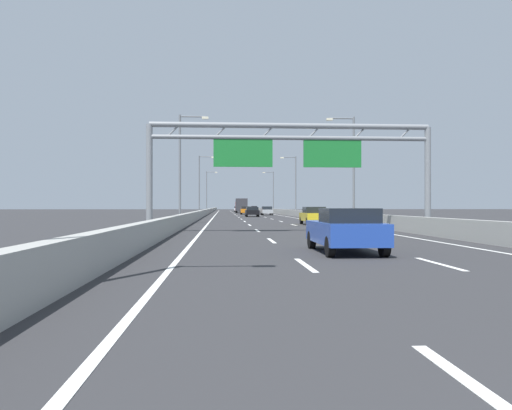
{
  "coord_description": "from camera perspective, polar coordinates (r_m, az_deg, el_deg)",
  "views": [
    {
      "loc": [
        -3.95,
        -0.31,
        1.55
      ],
      "look_at": [
        0.17,
        61.07,
        1.66
      ],
      "focal_mm": 34.66,
      "sensor_mm": 36.0,
      "label": 1
    }
  ],
  "objects": [
    {
      "name": "lane_dash_right_15",
      "position": [
        138.94,
        -1.47,
        -0.74
      ],
      "size": [
        0.16,
        3.0,
        0.01
      ],
      "primitive_type": "cube",
      "color": "white",
      "rests_on": "ground_plane"
    },
    {
      "name": "lane_dash_right_10",
      "position": [
        94.0,
        -0.33,
        -1.04
      ],
      "size": [
        0.16,
        3.0,
        0.01
      ],
      "primitive_type": "cube",
      "color": "white",
      "rests_on": "ground_plane"
    },
    {
      "name": "orange_car",
      "position": [
        89.49,
        -1.19,
        -0.61
      ],
      "size": [
        1.87,
        4.27,
        1.45
      ],
      "color": "orange",
      "rests_on": "ground_plane"
    },
    {
      "name": "lane_dash_left_3",
      "position": [
        30.92,
        0.16,
        -2.97
      ],
      "size": [
        0.16,
        3.0,
        0.01
      ],
      "primitive_type": "cube",
      "color": "white",
      "rests_on": "ground_plane"
    },
    {
      "name": "box_truck",
      "position": [
        108.22,
        -1.71,
        -0.02
      ],
      "size": [
        2.39,
        8.52,
        3.13
      ],
      "color": "#B21E19",
      "rests_on": "ground_plane"
    },
    {
      "name": "edge_line_left",
      "position": [
        88.33,
        -4.68,
        -1.1
      ],
      "size": [
        0.16,
        176.0,
        0.01
      ],
      "primitive_type": "cube",
      "color": "white",
      "rests_on": "ground_plane"
    },
    {
      "name": "blue_car",
      "position": [
        16.66,
        10.28,
        -2.85
      ],
      "size": [
        1.89,
        4.21,
        1.48
      ],
      "color": "#2347AD",
      "rests_on": "ground_plane"
    },
    {
      "name": "silver_car",
      "position": [
        82.95,
        1.24,
        -0.65
      ],
      "size": [
        1.77,
        4.48,
        1.46
      ],
      "color": "#A8ADB2",
      "rests_on": "ground_plane"
    },
    {
      "name": "lane_dash_right_12",
      "position": [
        111.97,
        -0.89,
        -0.89
      ],
      "size": [
        0.16,
        3.0,
        0.01
      ],
      "primitive_type": "cube",
      "color": "white",
      "rests_on": "ground_plane"
    },
    {
      "name": "yellow_car",
      "position": [
        41.0,
        6.73,
        -1.22
      ],
      "size": [
        1.85,
        4.23,
        1.48
      ],
      "color": "yellow",
      "rests_on": "ground_plane"
    },
    {
      "name": "lane_dash_left_5",
      "position": [
        48.88,
        -1.31,
        -1.91
      ],
      "size": [
        0.16,
        3.0,
        0.01
      ],
      "primitive_type": "cube",
      "color": "white",
      "rests_on": "ground_plane"
    },
    {
      "name": "lane_dash_right_3",
      "position": [
        31.38,
        6.74,
        -2.93
      ],
      "size": [
        0.16,
        3.0,
        0.01
      ],
      "primitive_type": "cube",
      "color": "white",
      "rests_on": "ground_plane"
    },
    {
      "name": "lane_dash_left_15",
      "position": [
        138.84,
        -2.95,
        -0.74
      ],
      "size": [
        0.16,
        3.0,
        0.01
      ],
      "primitive_type": "cube",
      "color": "white",
      "rests_on": "ground_plane"
    },
    {
      "name": "lane_dash_left_9",
      "position": [
        84.85,
        -2.39,
        -1.14
      ],
      "size": [
        0.16,
        3.0,
        0.01
      ],
      "primitive_type": "cube",
      "color": "white",
      "rests_on": "ground_plane"
    },
    {
      "name": "lane_dash_left_8",
      "position": [
        75.86,
        -2.21,
        -1.27
      ],
      "size": [
        0.16,
        3.0,
        0.01
      ],
      "primitive_type": "cube",
      "color": "white",
      "rests_on": "ground_plane"
    },
    {
      "name": "lane_dash_left_11",
      "position": [
        102.84,
        -2.64,
        -0.96
      ],
      "size": [
        0.16,
        3.0,
        0.01
      ],
      "primitive_type": "cube",
      "color": "white",
      "rests_on": "ground_plane"
    },
    {
      "name": "lane_dash_left_7",
      "position": [
        66.86,
        -1.99,
        -1.43
      ],
      "size": [
        0.16,
        3.0,
        0.01
      ],
      "primitive_type": "cube",
      "color": "white",
      "rests_on": "ground_plane"
    },
    {
      "name": "lane_dash_right_14",
      "position": [
        129.95,
        -1.3,
        -0.78
      ],
      "size": [
        0.16,
        3.0,
        0.01
      ],
      "primitive_type": "cube",
      "color": "white",
      "rests_on": "ground_plane"
    },
    {
      "name": "streetlamp_left_distant",
      "position": [
        113.8,
        -5.61,
        1.84
      ],
      "size": [
        2.58,
        0.28,
        9.5
      ],
      "color": "slate",
      "rests_on": "ground_plane"
    },
    {
      "name": "lane_dash_left_12",
      "position": [
        111.84,
        -2.74,
        -0.89
      ],
      "size": [
        0.16,
        3.0,
        0.01
      ],
      "primitive_type": "cube",
      "color": "white",
      "rests_on": "ground_plane"
    },
    {
      "name": "white_car",
      "position": [
        131.09,
        -2.17,
        -0.46
      ],
      "size": [
        1.8,
        4.2,
        1.43
      ],
      "color": "silver",
      "rests_on": "ground_plane"
    },
    {
      "name": "black_car",
      "position": [
        70.68,
        -0.45,
        -0.77
      ],
      "size": [
        1.86,
        4.49,
        1.39
      ],
      "color": "black",
      "rests_on": "ground_plane"
    },
    {
      "name": "streetlamp_right_mid",
      "position": [
        44.96,
        10.93,
        4.81
      ],
      "size": [
        2.58,
        0.28,
        9.5
      ],
      "color": "slate",
      "rests_on": "ground_plane"
    },
    {
      "name": "sign_gantry",
      "position": [
        28.86,
        4.0,
        6.41
      ],
      "size": [
        16.62,
        0.36,
        6.36
      ],
      "color": "gray",
      "rests_on": "ground_plane"
    },
    {
      "name": "lane_dash_right_6",
      "position": [
        58.12,
        1.84,
        -1.63
      ],
      "size": [
        0.16,
        3.0,
        0.01
      ],
      "primitive_type": "cube",
      "color": "white",
      "rests_on": "ground_plane"
    },
    {
      "name": "lane_dash_left_4",
      "position": [
        39.9,
        -0.74,
        -2.32
      ],
      "size": [
        0.16,
        3.0,
        0.01
      ],
      "primitive_type": "cube",
      "color": "white",
      "rests_on": "ground_plane"
    },
    {
      "name": "lane_dash_right_5",
      "position": [
        49.17,
        2.88,
        -1.9
      ],
      "size": [
        0.16,
        3.0,
        0.01
      ],
      "primitive_type": "cube",
      "color": "white",
      "rests_on": "ground_plane"
    },
    {
      "name": "edge_line_right",
      "position": [
        88.8,
        2.11,
        -1.1
      ],
      "size": [
        0.16,
        176.0,
        0.01
      ],
      "primitive_type": "cube",
      "color": "white",
      "rests_on": "ground_plane"
    },
    {
      "name": "lane_dash_left_16",
      "position": [
        147.83,
        -3.01,
        -0.7
      ],
      "size": [
        0.16,
        3.0,
        0.01
      ],
      "primitive_type": "cube",
      "color": "white",
      "rests_on": "ground_plane"
    },
    {
      "name": "lane_dash_left_10",
      "position": [
        93.85,
        -2.52,
        -1.04
      ],
      "size": [
        0.16,
        3.0,
        0.01
      ],
      "primitive_type": "cube",
      "color": "white",
      "rests_on": "ground_plane"
    },
    {
      "name": "lane_dash_right_4",
      "position": [
        40.25,
        4.38,
        -2.3
      ],
      "size": [
        0.16,
        3.0,
        0.01
      ],
      "primitive_type": "cube",
      "color": "white",
      "rests_on": "ground_plane"
    },
    {
      "name": "lane_dash_left_13",
      "position": [
        120.84,
        -2.82,
        -0.83
      ],
      "size": [
        0.16,
        3.0,
        0.01
      ],
      "primitive_type": "cube",
      "color": "white",
      "rests_on": "ground_plane"
    },
    {
      "name": "lane_dash_right_7",
      "position": [
        67.08,
        1.08,
        -1.42
      ],
      "size": [
        0.16,
        3.0,
        0.01
      ],
      "primitive_type": "cube",
      "color": "white",
      "rests_on": "ground_plane"
    },
    {
      "name": "streetlamp_left_mid",
      "position": [
        43.63,
        -8.47,
        4.96
      ],
      "size": [
        2.58,
        0.28,
        9.5
      ],
      "color": "slate",
      "rests_on": "ground_plane"
    },
    {
      "name": "ground_plane",
      "position": [
        100.4,
        -1.58,
        -0.99
      ],
      "size": [
        260.0,
        260.0,
        0.0
      ],
      "primitive_type": "plane",
      "color": "#2D2D30"
    },
    {
      "name": "lane_dash_right_17",
      "position": [
        156.92,
        -1.74,
        -0.66
      ],
      "size": [
        0.16,
        3.0,
        0.01
      ],
      "primitive_type": "cube",
      "color": "white",
      "rests_on": "ground_plane"
    },
    {
      "name": "barrier_right",
      "position": [
        110.85,
        1.78,
        -0.66
      ],
      "size": [
        0.45,
        220.0,
        0.95
      ],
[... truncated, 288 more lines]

